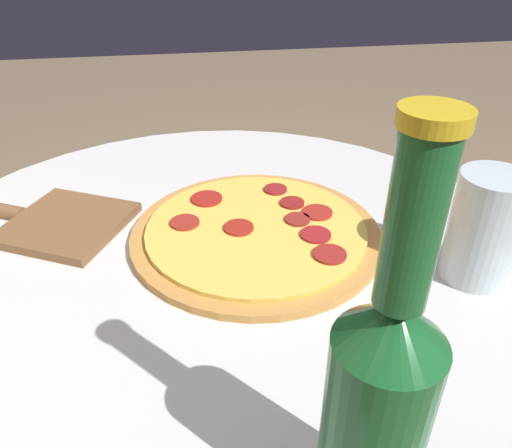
% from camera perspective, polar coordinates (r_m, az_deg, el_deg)
% --- Properties ---
extents(table, '(0.81, 0.81, 0.70)m').
position_cam_1_polar(table, '(0.71, -4.20, -14.44)').
color(table, silver).
rests_on(table, ground_plane).
extents(pizza, '(0.32, 0.32, 0.02)m').
position_cam_1_polar(pizza, '(0.63, 0.04, -0.91)').
color(pizza, '#B77F3D').
rests_on(pizza, table).
extents(beer_bottle, '(0.06, 0.06, 0.29)m').
position_cam_1_polar(beer_bottle, '(0.32, 13.70, -19.53)').
color(beer_bottle, '#195628').
rests_on(beer_bottle, table).
extents(pizza_paddle, '(0.20, 0.29, 0.02)m').
position_cam_1_polar(pizza_paddle, '(0.72, -22.89, 0.45)').
color(pizza_paddle, brown).
rests_on(pizza_paddle, table).
extents(drinking_glass, '(0.07, 0.07, 0.13)m').
position_cam_1_polar(drinking_glass, '(0.59, 24.57, -0.43)').
color(drinking_glass, silver).
rests_on(drinking_glass, table).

